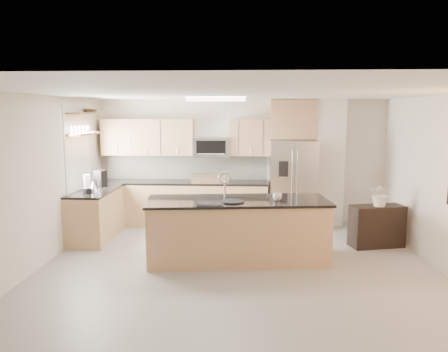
# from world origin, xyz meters

# --- Properties ---
(floor) EXTENTS (6.50, 6.50, 0.00)m
(floor) POSITION_xyz_m (0.00, 0.00, 0.00)
(floor) COLOR #A29F9A
(floor) RESTS_ON ground
(ceiling) EXTENTS (6.00, 6.50, 0.02)m
(ceiling) POSITION_xyz_m (0.00, 0.00, 2.60)
(ceiling) COLOR silver
(ceiling) RESTS_ON wall_back
(wall_back) EXTENTS (6.00, 0.02, 2.60)m
(wall_back) POSITION_xyz_m (0.00, 3.25, 1.30)
(wall_back) COLOR beige
(wall_back) RESTS_ON floor
(wall_front) EXTENTS (6.00, 0.02, 2.60)m
(wall_front) POSITION_xyz_m (0.00, -3.25, 1.30)
(wall_front) COLOR beige
(wall_front) RESTS_ON floor
(wall_left) EXTENTS (0.02, 6.50, 2.60)m
(wall_left) POSITION_xyz_m (-3.00, 0.00, 1.30)
(wall_left) COLOR beige
(wall_left) RESTS_ON floor
(back_counter) EXTENTS (3.55, 0.66, 1.44)m
(back_counter) POSITION_xyz_m (-1.23, 2.93, 0.47)
(back_counter) COLOR tan
(back_counter) RESTS_ON floor
(left_counter) EXTENTS (0.66, 1.50, 0.92)m
(left_counter) POSITION_xyz_m (-2.67, 1.85, 0.46)
(left_counter) COLOR tan
(left_counter) RESTS_ON floor
(range) EXTENTS (0.76, 0.64, 1.14)m
(range) POSITION_xyz_m (-0.60, 2.92, 0.47)
(range) COLOR black
(range) RESTS_ON floor
(upper_cabinets) EXTENTS (3.50, 0.33, 0.75)m
(upper_cabinets) POSITION_xyz_m (-1.30, 3.09, 1.83)
(upper_cabinets) COLOR tan
(upper_cabinets) RESTS_ON wall_back
(microwave) EXTENTS (0.76, 0.40, 0.40)m
(microwave) POSITION_xyz_m (-0.60, 3.04, 1.63)
(microwave) COLOR #ACACAE
(microwave) RESTS_ON upper_cabinets
(refrigerator) EXTENTS (0.92, 0.78, 1.78)m
(refrigerator) POSITION_xyz_m (1.06, 2.87, 0.89)
(refrigerator) COLOR #ACACAE
(refrigerator) RESTS_ON floor
(partition_column) EXTENTS (0.60, 0.30, 2.60)m
(partition_column) POSITION_xyz_m (1.82, 3.10, 1.30)
(partition_column) COLOR silver
(partition_column) RESTS_ON floor
(window) EXTENTS (0.04, 1.15, 1.65)m
(window) POSITION_xyz_m (-2.98, 1.85, 1.65)
(window) COLOR white
(window) RESTS_ON wall_left
(shelf_lower) EXTENTS (0.30, 1.20, 0.04)m
(shelf_lower) POSITION_xyz_m (-2.85, 1.95, 1.95)
(shelf_lower) COLOR brown
(shelf_lower) RESTS_ON wall_left
(shelf_upper) EXTENTS (0.30, 1.20, 0.04)m
(shelf_upper) POSITION_xyz_m (-2.85, 1.95, 2.32)
(shelf_upper) COLOR brown
(shelf_upper) RESTS_ON wall_left
(ceiling_fixture) EXTENTS (1.00, 0.50, 0.06)m
(ceiling_fixture) POSITION_xyz_m (-0.40, 1.60, 2.56)
(ceiling_fixture) COLOR white
(ceiling_fixture) RESTS_ON ceiling
(island) EXTENTS (2.94, 1.33, 1.41)m
(island) POSITION_xyz_m (-0.01, 0.78, 0.49)
(island) COLOR tan
(island) RESTS_ON floor
(credenza) EXTENTS (0.98, 0.59, 0.73)m
(credenza) POSITION_xyz_m (2.41, 1.62, 0.37)
(credenza) COLOR black
(credenza) RESTS_ON floor
(cup) EXTENTS (0.17, 0.17, 0.11)m
(cup) POSITION_xyz_m (0.61, 0.75, 1.04)
(cup) COLOR silver
(cup) RESTS_ON island
(platter) EXTENTS (0.43, 0.43, 0.02)m
(platter) POSITION_xyz_m (-0.09, 0.59, 0.99)
(platter) COLOR black
(platter) RESTS_ON island
(blender) EXTENTS (0.15, 0.15, 0.34)m
(blender) POSITION_xyz_m (-2.67, 1.47, 1.07)
(blender) COLOR black
(blender) RESTS_ON left_counter
(kettle) EXTENTS (0.19, 0.19, 0.23)m
(kettle) POSITION_xyz_m (-2.62, 1.64, 1.02)
(kettle) COLOR #ACACAE
(kettle) RESTS_ON left_counter
(coffee_maker) EXTENTS (0.22, 0.24, 0.31)m
(coffee_maker) POSITION_xyz_m (-2.69, 2.24, 1.07)
(coffee_maker) COLOR black
(coffee_maker) RESTS_ON left_counter
(bowl) EXTENTS (0.46, 0.46, 0.09)m
(bowl) POSITION_xyz_m (-2.85, 2.32, 2.38)
(bowl) COLOR #ACACAE
(bowl) RESTS_ON shelf_upper
(flower_vase) EXTENTS (0.72, 0.66, 0.66)m
(flower_vase) POSITION_xyz_m (2.44, 1.55, 1.06)
(flower_vase) COLOR beige
(flower_vase) RESTS_ON credenza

